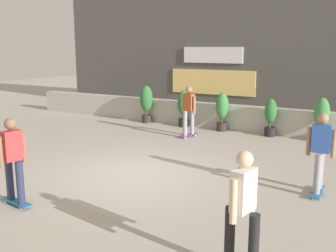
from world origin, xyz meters
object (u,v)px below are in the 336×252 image
(potted_plant_4, at_px, (322,117))
(skater_far_right, at_px, (320,150))
(potted_plant_3, at_px, (270,116))
(skater_by_wall_left, at_px, (243,207))
(potted_plant_0, at_px, (146,101))
(potted_plant_1, at_px, (183,106))
(skater_by_wall_right, at_px, (189,109))
(skater_mid_plaza, at_px, (13,158))
(potted_plant_2, at_px, (222,109))

(potted_plant_4, height_order, skater_far_right, skater_far_right)
(potted_plant_3, distance_m, skater_far_right, 5.35)
(potted_plant_3, xyz_separation_m, skater_by_wall_left, (1.87, -8.35, 0.24))
(potted_plant_4, height_order, skater_by_wall_left, skater_by_wall_left)
(potted_plant_0, bearing_deg, potted_plant_4, 0.00)
(potted_plant_4, bearing_deg, skater_by_wall_left, -88.19)
(potted_plant_1, distance_m, potted_plant_3, 3.28)
(potted_plant_1, relative_size, skater_by_wall_left, 0.80)
(skater_by_wall_right, bearing_deg, potted_plant_1, 123.00)
(skater_by_wall_right, bearing_deg, skater_mid_plaza, -92.49)
(skater_by_wall_left, distance_m, skater_far_right, 3.55)
(skater_by_wall_left, bearing_deg, potted_plant_2, 113.36)
(skater_mid_plaza, bearing_deg, potted_plant_2, 83.78)
(potted_plant_1, bearing_deg, skater_mid_plaza, -85.51)
(skater_mid_plaza, bearing_deg, skater_far_right, 34.69)
(skater_by_wall_right, bearing_deg, skater_by_wall_left, -58.61)
(potted_plant_0, bearing_deg, potted_plant_1, -0.00)
(potted_plant_2, relative_size, skater_far_right, 0.81)
(potted_plant_4, bearing_deg, skater_far_right, -81.92)
(potted_plant_2, height_order, skater_by_wall_left, skater_by_wall_left)
(potted_plant_4, bearing_deg, skater_mid_plaza, -117.25)
(potted_plant_2, bearing_deg, skater_far_right, -50.15)
(skater_by_wall_right, bearing_deg, potted_plant_3, 31.83)
(skater_by_wall_left, relative_size, skater_far_right, 1.00)
(potted_plant_2, height_order, skater_mid_plaza, skater_mid_plaza)
(potted_plant_4, distance_m, skater_by_wall_left, 8.35)
(potted_plant_0, xyz_separation_m, potted_plant_1, (1.65, -0.00, -0.08))
(potted_plant_3, distance_m, skater_by_wall_right, 2.76)
(skater_by_wall_right, height_order, skater_far_right, same)
(skater_by_wall_left, distance_m, skater_mid_plaza, 4.51)
(potted_plant_2, relative_size, skater_mid_plaza, 0.81)
(potted_plant_2, xyz_separation_m, potted_plant_4, (3.34, 0.00, 0.03))
(potted_plant_2, height_order, skater_far_right, skater_far_right)
(potted_plant_3, height_order, skater_by_wall_left, skater_by_wall_left)
(potted_plant_2, distance_m, skater_by_wall_left, 9.10)
(potted_plant_3, bearing_deg, skater_mid_plaza, -107.72)
(skater_mid_plaza, height_order, skater_far_right, same)
(skater_far_right, bearing_deg, potted_plant_0, 146.24)
(potted_plant_2, height_order, potted_plant_3, potted_plant_2)
(potted_plant_3, relative_size, potted_plant_4, 0.90)
(potted_plant_3, relative_size, skater_by_wall_left, 0.75)
(potted_plant_0, bearing_deg, potted_plant_2, 0.00)
(potted_plant_0, bearing_deg, skater_mid_plaza, -74.43)
(potted_plant_1, relative_size, potted_plant_4, 0.96)
(potted_plant_4, bearing_deg, skater_by_wall_right, -159.81)
(potted_plant_3, relative_size, skater_mid_plaza, 0.75)
(potted_plant_0, bearing_deg, skater_far_right, -33.76)
(potted_plant_1, xyz_separation_m, skater_by_wall_left, (5.15, -8.35, 0.17))
(potted_plant_0, height_order, skater_by_wall_left, skater_by_wall_left)
(potted_plant_1, height_order, skater_far_right, skater_far_right)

